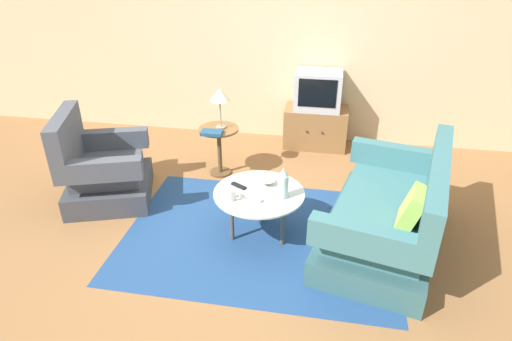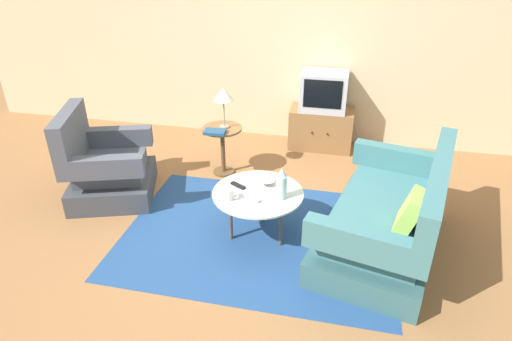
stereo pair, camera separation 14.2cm
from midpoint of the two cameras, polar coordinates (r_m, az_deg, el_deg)
ground_plane at (r=4.15m, az=-2.37°, el=-8.33°), size 16.00×16.00×0.00m
back_wall at (r=5.82m, az=2.62°, el=17.16°), size 9.00×0.12×2.70m
area_rug at (r=4.13m, az=-0.61°, el=-8.45°), size 2.50×1.87×0.00m
armchair at (r=4.82m, az=-20.52°, el=-0.12°), size 1.05×1.09×0.97m
couch at (r=4.00m, az=16.21°, el=-5.90°), size 1.26×1.81×0.92m
coffee_table at (r=3.89m, az=-0.62°, el=-3.36°), size 0.82×0.82×0.47m
side_table at (r=4.99m, az=-5.70°, el=3.83°), size 0.46×0.46×0.58m
tv_stand at (r=5.78m, az=7.16°, el=5.66°), size 0.81×0.46×0.53m
television at (r=5.61m, az=7.48°, el=10.46°), size 0.58×0.44×0.49m
table_lamp at (r=4.80m, az=-5.67°, el=9.81°), size 0.22×0.22×0.47m
vase at (r=3.73m, az=2.52°, el=-1.70°), size 0.09×0.09×0.29m
mug at (r=3.74m, az=-4.50°, el=-3.25°), size 0.14×0.09×0.10m
bowl at (r=3.97m, az=0.44°, el=-1.55°), size 0.15×0.15×0.05m
tv_remote_dark at (r=3.95m, az=-3.32°, el=-2.03°), size 0.16×0.11×0.02m
tv_remote_silver at (r=3.76m, az=-1.18°, el=-3.76°), size 0.14×0.11×0.02m
book at (r=4.78m, az=-6.71°, el=4.99°), size 0.24×0.17×0.03m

